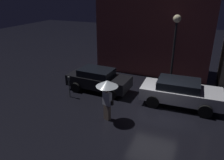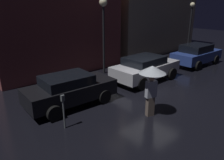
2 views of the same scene
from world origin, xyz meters
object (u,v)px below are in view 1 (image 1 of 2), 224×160
at_px(pedestrian_with_umbrella, 107,89).
at_px(parked_car_silver, 180,92).
at_px(parked_car_black, 98,79).
at_px(street_lamp_near, 175,34).
at_px(parking_meter, 69,85).

bearing_deg(pedestrian_with_umbrella, parked_car_silver, -119.73).
relative_size(parked_car_black, street_lamp_near, 0.87).
distance_m(parked_car_silver, pedestrian_with_umbrella, 4.36).
bearing_deg(parked_car_silver, street_lamp_near, 106.81).
bearing_deg(street_lamp_near, parked_car_black, -146.39).
xyz_separation_m(pedestrian_with_umbrella, street_lamp_near, (2.17, 5.65, 1.77)).
bearing_deg(street_lamp_near, pedestrian_with_umbrella, -110.98).
bearing_deg(parking_meter, parked_car_silver, 14.31).
xyz_separation_m(parked_car_silver, parking_meter, (-6.17, -1.57, 0.02)).
height_order(parked_car_black, parking_meter, parked_car_black).
bearing_deg(street_lamp_near, parking_meter, -140.89).
relative_size(parked_car_black, parking_meter, 3.08).
bearing_deg(pedestrian_with_umbrella, street_lamp_near, -94.48).
xyz_separation_m(parked_car_silver, pedestrian_with_umbrella, (-3.09, -2.96, 0.87)).
bearing_deg(parking_meter, parked_car_black, 53.15).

